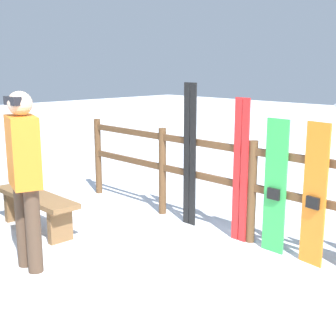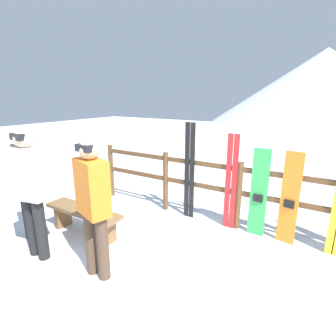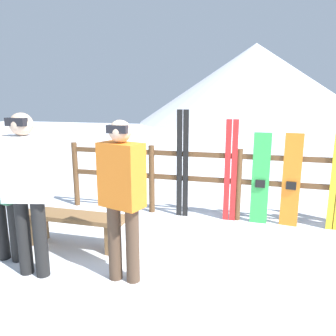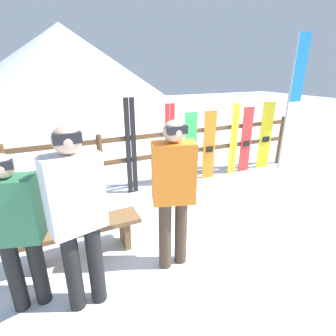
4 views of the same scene
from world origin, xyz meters
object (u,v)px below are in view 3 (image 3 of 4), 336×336
person_orange (122,191)px  ski_pair_red (231,171)px  person_white (27,184)px  snowboard_green (260,179)px  snowboard_orange (291,181)px  ski_pair_black (182,164)px  bench (74,222)px  person_plaid_green (4,189)px

person_orange → ski_pair_red: person_orange is taller
person_white → snowboard_green: bearing=42.5°
snowboard_orange → ski_pair_red: bearing=179.8°
person_orange → ski_pair_red: bearing=65.3°
snowboard_green → snowboard_orange: bearing=0.0°
person_white → ski_pair_black: size_ratio=1.02×
snowboard_orange → bench: bearing=-152.1°
ski_pair_black → ski_pair_red: (0.79, 0.00, -0.07)m
bench → person_plaid_green: (-0.58, -0.53, 0.57)m
person_orange → snowboard_green: (1.44, 2.11, -0.30)m
person_plaid_green → person_orange: bearing=-2.6°
person_orange → snowboard_green: size_ratio=1.21×
person_orange → bench: bearing=147.9°
person_plaid_green → ski_pair_red: size_ratio=0.97×
person_white → snowboard_green: 3.37m
person_plaid_green → snowboard_green: (2.98, 2.04, -0.19)m
person_orange → ski_pair_red: size_ratio=1.07×
ski_pair_red → snowboard_green: 0.48m
person_white → snowboard_orange: bearing=37.8°
ski_pair_red → person_plaid_green: bearing=-140.9°
person_white → snowboard_orange: person_white is taller
person_orange → snowboard_green: person_orange is taller
bench → person_plaid_green: 0.98m
person_plaid_green → snowboard_orange: size_ratio=1.09×
person_white → ski_pair_black: person_white is taller
bench → snowboard_green: bearing=32.2°
person_white → person_plaid_green: bearing=156.2°
person_plaid_green → snowboard_orange: bearing=30.7°
person_orange → snowboard_green: bearing=55.7°
bench → snowboard_green: size_ratio=0.99×
bench → person_white: size_ratio=0.79×
bench → person_white: bearing=-95.5°
person_white → ski_pair_red: (2.01, 2.27, -0.24)m
ski_pair_black → bench: bearing=-127.2°
person_orange → snowboard_orange: bearing=48.1°
ski_pair_black → person_orange: bearing=-95.0°
snowboard_green → person_plaid_green: bearing=-145.6°
bench → person_orange: 1.32m
person_orange → ski_pair_black: bearing=85.0°
ski_pair_black → ski_pair_red: ski_pair_black is taller
person_plaid_green → snowboard_green: 3.62m
snowboard_orange → person_white: bearing=-142.2°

